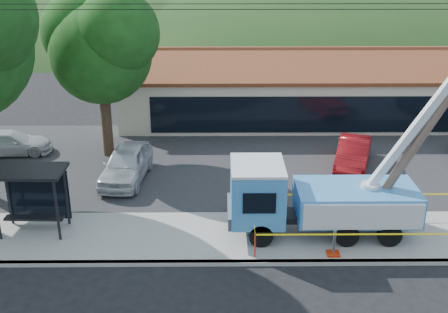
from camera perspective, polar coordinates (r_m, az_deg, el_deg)
ground at (r=19.43m, az=2.42°, el=-14.26°), size 120.00×120.00×0.00m
curb at (r=21.13m, az=2.15°, el=-10.74°), size 60.00×0.25×0.15m
sidewalk at (r=22.75m, az=1.94°, el=-8.17°), size 60.00×4.00×0.15m
parking_lot at (r=29.95m, az=1.34°, el=-0.55°), size 60.00×12.00×0.10m
strip_mall at (r=37.25m, az=7.20°, el=6.76°), size 22.50×8.53×4.67m
tree_lot at (r=29.79m, az=-12.47°, el=11.19°), size 6.30×5.60×8.94m
hill_west at (r=72.98m, az=-11.85°, el=12.32°), size 78.40×56.00×28.00m
hill_center at (r=72.44m, az=8.42°, el=12.48°), size 89.60×64.00×32.00m
utility_truck at (r=22.52m, az=9.51°, el=-3.94°), size 10.39×3.98×9.60m
leaning_pole at (r=22.44m, az=21.12°, el=4.51°), size 5.15×2.01×9.51m
bus_shelter at (r=23.53m, az=-18.96°, el=-2.72°), size 2.85×1.81×2.70m
caution_tape at (r=23.42m, az=16.58°, el=-5.95°), size 11.07×3.44×1.00m
car_silver at (r=28.16m, az=-9.80°, el=-2.50°), size 2.40×4.98×1.64m
car_red at (r=30.06m, az=12.88°, el=-1.14°), size 2.85×4.71×1.47m
car_white at (r=33.10m, az=-20.74°, el=0.11°), size 4.63×2.33×1.29m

